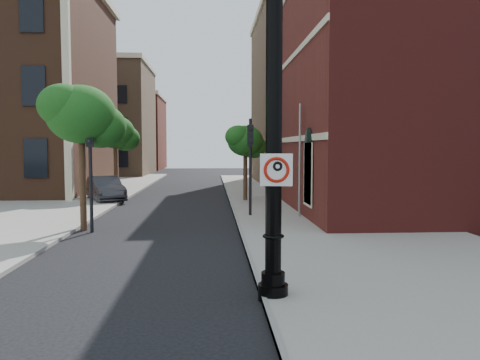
{
  "coord_description": "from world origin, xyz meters",
  "views": [
    {
      "loc": [
        1.02,
        -9.82,
        3.11
      ],
      "look_at": [
        1.74,
        2.0,
        2.28
      ],
      "focal_mm": 35.0,
      "sensor_mm": 36.0,
      "label": 1
    }
  ],
  "objects": [
    {
      "name": "curb_edge",
      "position": [
        2.05,
        10.0,
        0.07
      ],
      "size": [
        0.1,
        60.0,
        0.14
      ],
      "primitive_type": "cube",
      "color": "gray",
      "rests_on": "ground"
    },
    {
      "name": "sidewalk_left",
      "position": [
        -9.0,
        18.0,
        0.06
      ],
      "size": [
        10.0,
        50.0,
        0.12
      ],
      "primitive_type": "cube",
      "color": "gray",
      "rests_on": "ground"
    },
    {
      "name": "utility_pole",
      "position": [
        4.8,
        10.08,
        2.49
      ],
      "size": [
        0.1,
        0.1,
        4.98
      ],
      "primitive_type": "cylinder",
      "color": "#999999",
      "rests_on": "ground"
    },
    {
      "name": "street_tree_a",
      "position": [
        -3.74,
        7.86,
        4.26
      ],
      "size": [
        2.99,
        2.7,
        5.39
      ],
      "color": "#372216",
      "rests_on": "ground"
    },
    {
      "name": "sidewalk_right",
      "position": [
        6.0,
        10.0,
        0.06
      ],
      "size": [
        8.0,
        60.0,
        0.12
      ],
      "primitive_type": "cube",
      "color": "gray",
      "rests_on": "ground"
    },
    {
      "name": "bg_building_tan_b",
      "position": [
        16.0,
        30.0,
        7.0
      ],
      "size": [
        22.0,
        14.0,
        14.0
      ],
      "primitive_type": "cube",
      "color": "#7F6045",
      "rests_on": "ground"
    },
    {
      "name": "lamppost",
      "position": [
        2.26,
        -0.55,
        3.36
      ],
      "size": [
        0.61,
        0.61,
        7.27
      ],
      "color": "black",
      "rests_on": "ground"
    },
    {
      "name": "ground",
      "position": [
        0.0,
        0.0,
        0.0
      ],
      "size": [
        120.0,
        120.0,
        0.0
      ],
      "primitive_type": "plane",
      "color": "black",
      "rests_on": "ground"
    },
    {
      "name": "no_parking_sign",
      "position": [
        2.29,
        -0.73,
        2.67
      ],
      "size": [
        0.63,
        0.14,
        0.64
      ],
      "rotation": [
        0.0,
        0.0,
        -0.15
      ],
      "color": "white",
      "rests_on": "ground"
    },
    {
      "name": "street_tree_c",
      "position": [
        2.95,
        16.57,
        3.41
      ],
      "size": [
        2.41,
        2.18,
        4.34
      ],
      "color": "#372216",
      "rests_on": "ground"
    },
    {
      "name": "bg_building_tan_a",
      "position": [
        -12.0,
        44.0,
        6.0
      ],
      "size": [
        12.0,
        12.0,
        12.0
      ],
      "primitive_type": "cube",
      "color": "#7F6045",
      "rests_on": "ground"
    },
    {
      "name": "traffic_signal_left",
      "position": [
        -3.37,
        7.39,
        2.88
      ],
      "size": [
        0.3,
        0.36,
        4.27
      ],
      "rotation": [
        0.0,
        0.0,
        0.15
      ],
      "color": "black",
      "rests_on": "ground"
    },
    {
      "name": "parked_car",
      "position": [
        -5.14,
        17.5,
        0.72
      ],
      "size": [
        3.2,
        4.6,
        1.44
      ],
      "primitive_type": "imported",
      "rotation": [
        0.0,
        0.0,
        0.43
      ],
      "color": "#2A2A2F",
      "rests_on": "ground"
    },
    {
      "name": "traffic_signal_right",
      "position": [
        2.71,
        10.58,
        2.94
      ],
      "size": [
        0.29,
        0.36,
        4.36
      ],
      "rotation": [
        0.0,
        0.0,
        -0.08
      ],
      "color": "black",
      "rests_on": "ground"
    },
    {
      "name": "street_tree_b",
      "position": [
        -4.88,
        19.51,
        3.99
      ],
      "size": [
        2.81,
        2.54,
        5.06
      ],
      "color": "#372216",
      "rests_on": "ground"
    },
    {
      "name": "bg_building_red",
      "position": [
        -12.0,
        58.0,
        5.0
      ],
      "size": [
        12.0,
        12.0,
        10.0
      ],
      "primitive_type": "cube",
      "color": "maroon",
      "rests_on": "ground"
    }
  ]
}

